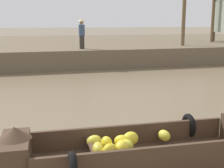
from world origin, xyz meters
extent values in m
plane|color=#726047|center=(0.00, 10.00, 0.00)|extent=(300.00, 300.00, 0.00)
cube|color=brown|center=(0.00, 25.78, 0.54)|extent=(160.00, 20.00, 1.07)
cube|color=#473323|center=(1.02, 4.74, 0.06)|extent=(3.96, 1.40, 0.12)
cube|color=#473323|center=(1.05, 5.32, 0.32)|extent=(3.91, 0.23, 0.41)
cube|color=#473323|center=(1.00, 4.15, 0.32)|extent=(3.91, 0.23, 0.41)
cube|color=#473323|center=(-1.16, 4.82, 0.39)|extent=(0.50, 1.07, 0.53)
cone|color=#473323|center=(-1.16, 4.82, 0.75)|extent=(0.58, 0.58, 0.20)
cube|color=#473323|center=(0.19, 4.77, 0.35)|extent=(0.24, 1.13, 0.05)
torus|color=black|center=(2.36, 5.39, 0.37)|extent=(0.14, 0.52, 0.52)
torus|color=black|center=(-0.31, 4.08, 0.37)|extent=(0.14, 0.52, 0.52)
ellipsoid|color=yellow|center=(0.60, 4.51, 0.42)|extent=(0.35, 0.37, 0.26)
ellipsoid|color=yellow|center=(0.85, 4.79, 0.45)|extent=(0.37, 0.31, 0.26)
ellipsoid|color=yellow|center=(1.66, 5.08, 0.32)|extent=(0.28, 0.34, 0.22)
ellipsoid|color=yellow|center=(0.40, 4.79, 0.43)|extent=(0.24, 0.28, 0.23)
ellipsoid|color=gold|center=(0.22, 4.68, 0.38)|extent=(0.24, 0.36, 0.21)
ellipsoid|color=yellow|center=(0.23, 5.06, 0.36)|extent=(0.31, 0.24, 0.24)
ellipsoid|color=yellow|center=(0.37, 4.46, 0.40)|extent=(0.32, 0.26, 0.27)
ellipsoid|color=yellow|center=(0.69, 4.76, 0.42)|extent=(0.38, 0.36, 0.25)
ellipsoid|color=yellow|center=(0.71, 4.60, 0.41)|extent=(0.31, 0.32, 0.21)
cylinder|color=#4C3826|center=(13.37, 21.25, 1.45)|extent=(0.16, 0.16, 0.76)
cylinder|color=brown|center=(8.79, 17.75, 3.60)|extent=(0.24, 0.24, 5.06)
cylinder|color=brown|center=(12.82, 20.69, 3.65)|extent=(0.24, 0.24, 5.15)
cylinder|color=#332D28|center=(2.10, 16.95, 1.45)|extent=(0.28, 0.28, 0.75)
cylinder|color=#384C70|center=(2.10, 16.95, 2.12)|extent=(0.34, 0.34, 0.60)
sphere|color=#9E7556|center=(2.10, 16.95, 2.54)|extent=(0.22, 0.22, 0.22)
cone|color=tan|center=(2.10, 16.95, 2.66)|extent=(0.44, 0.44, 0.14)
camera|label=1|loc=(-0.88, -0.22, 2.53)|focal=49.29mm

